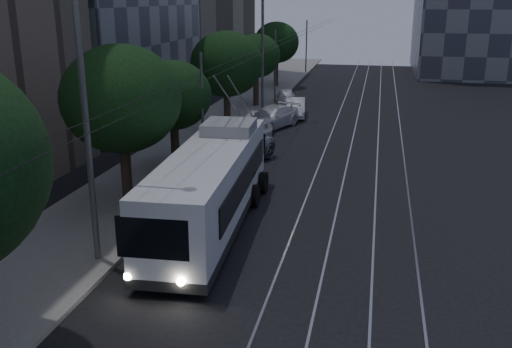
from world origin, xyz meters
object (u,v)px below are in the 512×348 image
(trolleybus, at_px, (212,185))
(car_white_c, at_px, (295,108))
(pickup_silver, at_px, (231,150))
(car_white_b, at_px, (271,117))
(streetlamp_near, at_px, (94,77))
(car_white_d, at_px, (286,97))
(streetlamp_far, at_px, (268,34))
(car_white_a, at_px, (254,133))

(trolleybus, xyz_separation_m, car_white_c, (0.06, 21.62, -0.97))
(pickup_silver, bearing_deg, car_white_b, 105.39)
(pickup_silver, distance_m, streetlamp_near, 13.33)
(car_white_c, height_order, car_white_d, car_white_c)
(car_white_d, bearing_deg, streetlamp_far, -104.12)
(trolleybus, bearing_deg, car_white_b, 89.88)
(car_white_c, distance_m, streetlamp_far, 5.72)
(trolleybus, height_order, car_white_a, trolleybus)
(car_white_a, bearing_deg, car_white_d, 96.02)
(trolleybus, distance_m, pickup_silver, 8.37)
(trolleybus, distance_m, car_white_a, 13.05)
(pickup_silver, distance_m, car_white_c, 13.49)
(car_white_d, bearing_deg, car_white_b, -95.93)
(trolleybus, bearing_deg, streetlamp_far, 91.82)
(pickup_silver, height_order, car_white_d, pickup_silver)
(car_white_a, bearing_deg, pickup_silver, -87.98)
(pickup_silver, relative_size, streetlamp_far, 0.58)
(car_white_a, height_order, streetlamp_far, streetlamp_far)
(car_white_a, xyz_separation_m, car_white_c, (1.21, 8.65, 0.03))
(car_white_a, relative_size, car_white_b, 0.76)
(trolleybus, xyz_separation_m, car_white_d, (-1.40, 26.16, -0.99))
(car_white_d, height_order, streetlamp_far, streetlamp_far)
(trolleybus, relative_size, car_white_c, 2.94)
(car_white_c, distance_m, streetlamp_near, 26.26)
(car_white_b, bearing_deg, pickup_silver, -70.08)
(car_white_a, xyz_separation_m, car_white_b, (0.18, 4.58, 0.08))
(pickup_silver, height_order, streetlamp_near, streetlamp_near)
(car_white_c, bearing_deg, car_white_b, -111.74)
(car_white_d, distance_m, streetlamp_far, 7.46)
(streetlamp_far, bearing_deg, car_white_a, -84.80)
(car_white_a, distance_m, car_white_d, 13.20)
(streetlamp_near, bearing_deg, car_white_b, 86.18)
(trolleybus, relative_size, car_white_b, 2.41)
(pickup_silver, height_order, streetlamp_far, streetlamp_far)
(car_white_d, relative_size, streetlamp_near, 0.37)
(pickup_silver, relative_size, streetlamp_near, 0.56)
(car_white_d, xyz_separation_m, streetlamp_far, (-0.49, -5.17, 5.36))
(car_white_b, relative_size, car_white_d, 1.30)
(streetlamp_far, bearing_deg, streetlamp_near, -91.21)
(trolleybus, xyz_separation_m, streetlamp_far, (-1.89, 20.99, 4.38))
(streetlamp_near, bearing_deg, car_white_a, 85.75)
(car_white_a, relative_size, car_white_c, 0.93)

